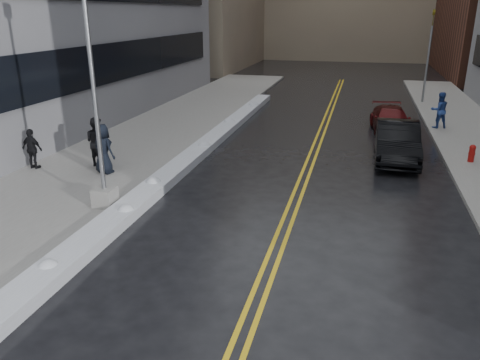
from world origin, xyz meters
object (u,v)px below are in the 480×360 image
Objects in this scene: pedestrian_c at (103,149)px; car_maroon at (391,120)px; fire_hydrant at (472,152)px; lamppost at (98,133)px; pedestrian_east at (439,110)px; car_black at (397,142)px; traffic_signal at (429,53)px; pedestrian_b at (97,142)px; pedestrian_d at (32,149)px.

pedestrian_c is 14.89m from car_maroon.
fire_hydrant is 14.88m from pedestrian_c.
pedestrian_east is (11.76, 14.10, -1.43)m from lamppost.
lamppost is 12.36m from car_black.
fire_hydrant is (12.30, 8.00, -1.98)m from lamppost.
traffic_signal is 23.47m from pedestrian_c.
lamppost is 1.69× the size of car_maroon.
traffic_signal is at bearing 80.39° from car_black.
pedestrian_b is 1.04× the size of pedestrian_east.
pedestrian_d reaches higher than car_black.
pedestrian_c is 0.39× the size of car_black.
pedestrian_east is at bearing -120.50° from pedestrian_c.
pedestrian_c is at bearing -168.63° from pedestrian_d.
car_black is at bearing -135.61° from pedestrian_c.
car_black reaches higher than fire_hydrant.
car_black is at bearing -145.37° from pedestrian_b.
lamppost is 1.27× the size of traffic_signal.
pedestrian_d is at bearing 18.86° from pedestrian_east.
traffic_signal reaches higher than fire_hydrant.
car_maroon is at bearing 54.46° from lamppost.
fire_hydrant is at bearing 1.22° from car_black.
pedestrian_east is 6.61m from car_black.
traffic_signal is 14.49m from car_black.
pedestrian_b is 12.44m from car_black.
lamppost reaches higher than pedestrian_c.
fire_hydrant is at bearing -140.29° from pedestrian_c.
car_maroon is at bearing -117.67° from pedestrian_c.
pedestrian_east is at bearing 50.17° from lamppost.
pedestrian_c is 1.01× the size of pedestrian_east.
car_maroon is (11.67, 9.30, -0.48)m from pedestrian_b.
pedestrian_east reaches higher than fire_hydrant.
pedestrian_c is 17.47m from pedestrian_east.
pedestrian_d is (-2.28, -0.98, -0.19)m from pedestrian_b.
lamppost is at bearing 139.51° from pedestrian_c.
lamppost reaches higher than car_maroon.
pedestrian_b reaches higher than pedestrian_d.
traffic_signal is at bearing 69.19° from car_maroon.
pedestrian_c is 1.20× the size of pedestrian_d.
traffic_signal is (-0.50, 14.00, 2.85)m from fire_hydrant.
car_black is at bearing 40.56° from lamppost.
pedestrian_d is at bearing -130.49° from traffic_signal.
pedestrian_east is (-0.04, -7.90, -2.30)m from traffic_signal.
car_black is (11.68, 4.27, -0.32)m from pedestrian_b.
pedestrian_d is at bearing -148.82° from car_maroon.
pedestrian_c reaches higher than pedestrian_east.
pedestrian_b is 1.05m from pedestrian_c.
lamppost is at bearing -118.21° from traffic_signal.
fire_hydrant is 14.30m from traffic_signal.
car_maroon is (-3.02, 5.00, 0.11)m from fire_hydrant.
lamppost is 24.98m from traffic_signal.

